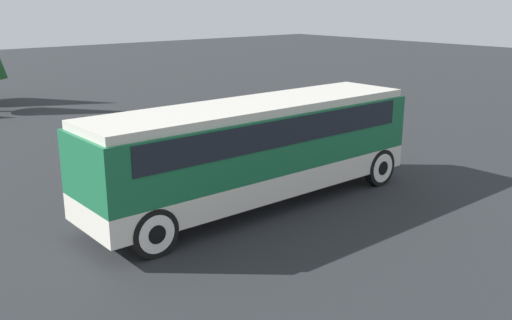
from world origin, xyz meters
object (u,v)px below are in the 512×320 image
object	(u,v)px
parked_car_mid	(175,128)
parked_car_far	(167,144)
tour_bus	(259,143)
parked_car_near	(285,128)

from	to	relation	value
parked_car_mid	parked_car_far	size ratio (longest dim) A/B	1.00
parked_car_mid	tour_bus	bearing A→B (deg)	-104.44
parked_car_far	parked_car_mid	bearing A→B (deg)	52.24
tour_bus	parked_car_near	size ratio (longest dim) A/B	2.37
parked_car_near	parked_car_mid	size ratio (longest dim) A/B	1.01
tour_bus	parked_car_mid	bearing A→B (deg)	75.56
tour_bus	parked_car_mid	world-z (taller)	tour_bus
parked_car_near	parked_car_mid	bearing A→B (deg)	138.72
parked_car_near	tour_bus	bearing A→B (deg)	-138.93
parked_car_near	parked_car_far	distance (m)	5.14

